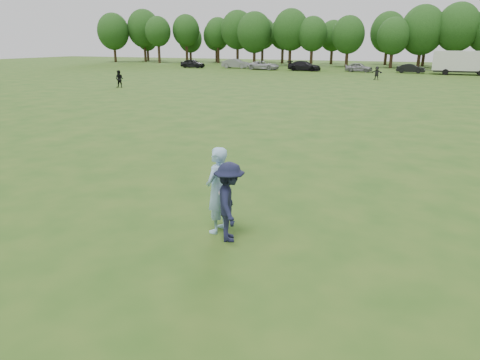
% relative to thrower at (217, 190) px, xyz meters
% --- Properties ---
extents(ground, '(200.00, 200.00, 0.00)m').
position_rel_thrower_xyz_m(ground, '(-0.29, 0.15, -1.06)').
color(ground, '#254E15').
rests_on(ground, ground).
extents(thrower, '(0.56, 0.80, 2.12)m').
position_rel_thrower_xyz_m(thrower, '(0.00, 0.00, 0.00)').
color(thrower, '#99C5ED').
rests_on(thrower, ground).
extents(defender, '(1.17, 1.40, 1.89)m').
position_rel_thrower_xyz_m(defender, '(0.47, -0.33, -0.12)').
color(defender, '#171A33').
rests_on(defender, ground).
extents(player_far_a, '(0.96, 0.82, 1.71)m').
position_rel_thrower_xyz_m(player_far_a, '(-24.20, 27.03, -0.21)').
color(player_far_a, black).
rests_on(player_far_a, ground).
extents(player_far_d, '(1.56, 0.84, 1.60)m').
position_rel_thrower_xyz_m(player_far_d, '(-1.42, 46.96, -0.26)').
color(player_far_d, '#262626').
rests_on(player_far_d, ground).
extents(car_a, '(4.45, 1.95, 1.49)m').
position_rel_thrower_xyz_m(car_a, '(-34.16, 59.89, -0.32)').
color(car_a, black).
rests_on(car_a, ground).
extents(car_b, '(4.86, 1.85, 1.58)m').
position_rel_thrower_xyz_m(car_b, '(-26.56, 61.60, -0.27)').
color(car_b, slate).
rests_on(car_b, ground).
extents(car_c, '(5.37, 2.88, 1.43)m').
position_rel_thrower_xyz_m(car_c, '(-20.64, 59.65, -0.34)').
color(car_c, '#BBBABF').
rests_on(car_c, ground).
extents(car_d, '(5.42, 2.58, 1.52)m').
position_rel_thrower_xyz_m(car_d, '(-13.84, 59.64, -0.30)').
color(car_d, black).
rests_on(car_d, ground).
extents(car_e, '(4.17, 1.94, 1.38)m').
position_rel_thrower_xyz_m(car_e, '(-5.49, 60.35, -0.37)').
color(car_e, gray).
rests_on(car_e, ground).
extents(car_f, '(4.04, 1.61, 1.31)m').
position_rel_thrower_xyz_m(car_f, '(1.91, 60.89, -0.41)').
color(car_f, black).
rests_on(car_f, ground).
extents(disc_in_play, '(0.33, 0.33, 0.09)m').
position_rel_thrower_xyz_m(disc_in_play, '(0.31, -0.27, 0.08)').
color(disc_in_play, white).
rests_on(disc_in_play, ground).
extents(cargo_trailer, '(9.00, 2.75, 3.20)m').
position_rel_thrower_xyz_m(cargo_trailer, '(8.72, 59.97, 0.71)').
color(cargo_trailer, silver).
rests_on(cargo_trailer, ground).
extents(treeline, '(130.35, 18.39, 11.74)m').
position_rel_thrower_xyz_m(treeline, '(2.52, 77.05, 5.20)').
color(treeline, '#332114').
rests_on(treeline, ground).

